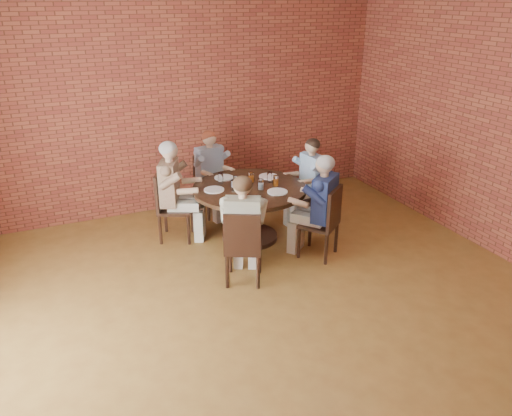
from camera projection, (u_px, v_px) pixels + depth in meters
name	position (u px, v px, depth m)	size (l,w,h in m)	color
floor	(278.00, 332.00, 4.92)	(7.00, 7.00, 0.00)	olive
wall_back	(173.00, 97.00, 7.17)	(7.00, 7.00, 0.00)	brown
dining_table	(250.00, 202.00, 6.59)	(1.49, 1.49, 0.75)	black
chair_a	(312.00, 190.00, 7.11)	(0.43, 0.43, 0.89)	black
diner_a	(309.00, 182.00, 7.02)	(0.48, 0.59, 1.25)	teal
chair_b	(209.00, 182.00, 7.40)	(0.47, 0.47, 0.90)	black
diner_b	(212.00, 174.00, 7.29)	(0.49, 0.61, 1.27)	gray
chair_c	(169.00, 203.00, 6.62)	(0.58, 0.58, 0.95)	black
diner_c	(175.00, 192.00, 6.55)	(0.54, 0.66, 1.35)	brown
chair_d	(243.00, 245.00, 5.55)	(0.55, 0.55, 0.91)	black
diner_d	(243.00, 230.00, 5.56)	(0.50, 0.62, 1.29)	#A58D82
chair_e	(325.00, 220.00, 6.14)	(0.59, 0.59, 0.93)	black
diner_e	(320.00, 207.00, 6.11)	(0.52, 0.64, 1.32)	navy
plate_a	(268.00, 176.00, 6.85)	(0.26, 0.26, 0.01)	white
plate_b	(224.00, 178.00, 6.81)	(0.26, 0.26, 0.01)	white
plate_c	(214.00, 190.00, 6.39)	(0.26, 0.26, 0.01)	white
plate_d	(277.00, 192.00, 6.32)	(0.26, 0.26, 0.01)	white
glass_a	(270.00, 177.00, 6.63)	(0.07, 0.07, 0.14)	white
glass_b	(251.00, 177.00, 6.64)	(0.07, 0.07, 0.14)	white
glass_c	(221.00, 178.00, 6.60)	(0.07, 0.07, 0.14)	white
glass_d	(236.00, 181.00, 6.49)	(0.07, 0.07, 0.14)	white
glass_e	(233.00, 185.00, 6.35)	(0.07, 0.07, 0.14)	white
glass_f	(245.00, 192.00, 6.15)	(0.07, 0.07, 0.14)	white
glass_g	(261.00, 184.00, 6.39)	(0.07, 0.07, 0.14)	white
glass_h	(276.00, 181.00, 6.52)	(0.07, 0.07, 0.14)	white
smartphone	(280.00, 189.00, 6.43)	(0.06, 0.12, 0.01)	black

